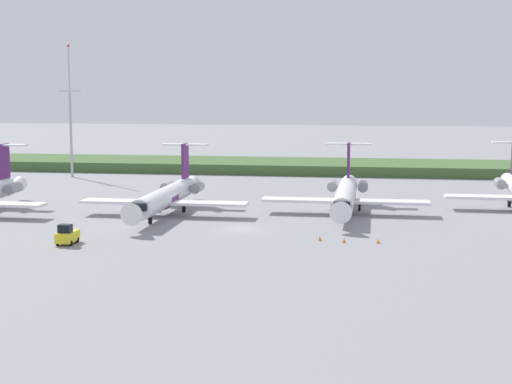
{
  "coord_description": "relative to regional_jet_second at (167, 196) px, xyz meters",
  "views": [
    {
      "loc": [
        15.9,
        -90.68,
        16.89
      ],
      "look_at": [
        0.0,
        12.15,
        3.0
      ],
      "focal_mm": 53.7,
      "sensor_mm": 36.0,
      "label": 1
    }
  ],
  "objects": [
    {
      "name": "regional_jet_second",
      "position": [
        0.0,
        0.0,
        0.0
      ],
      "size": [
        22.81,
        31.0,
        9.0
      ],
      "color": "white",
      "rests_on": "ground"
    },
    {
      "name": "regional_jet_third",
      "position": [
        24.14,
        5.16,
        0.0
      ],
      "size": [
        22.81,
        31.0,
        9.0
      ],
      "color": "white",
      "rests_on": "ground"
    },
    {
      "name": "antenna_mast",
      "position": [
        -30.46,
        41.1,
        8.05
      ],
      "size": [
        4.4,
        0.5,
        25.61
      ],
      "color": "#B2B2B7",
      "rests_on": "ground"
    },
    {
      "name": "ground_plane",
      "position": [
        11.99,
        20.14,
        -2.54
      ],
      "size": [
        500.0,
        500.0,
        0.0
      ],
      "primitive_type": "plane",
      "color": "gray"
    },
    {
      "name": "grass_berm",
      "position": [
        11.99,
        58.69,
        -1.5
      ],
      "size": [
        320.0,
        20.0,
        2.07
      ],
      "primitive_type": "cube",
      "color": "#426033",
      "rests_on": "ground"
    },
    {
      "name": "safety_cone_mid_marker",
      "position": [
        24.81,
        -16.29,
        -2.26
      ],
      "size": [
        0.44,
        0.44,
        0.55
      ],
      "primitive_type": "cone",
      "color": "orange",
      "rests_on": "ground"
    },
    {
      "name": "baggage_tug",
      "position": [
        -5.39,
        -21.78,
        -1.53
      ],
      "size": [
        1.72,
        3.2,
        2.3
      ],
      "color": "yellow",
      "rests_on": "ground"
    },
    {
      "name": "safety_cone_front_marker",
      "position": [
        22.05,
        -15.55,
        -2.26
      ],
      "size": [
        0.44,
        0.44,
        0.55
      ],
      "primitive_type": "cone",
      "color": "orange",
      "rests_on": "ground"
    },
    {
      "name": "safety_cone_rear_marker",
      "position": [
        28.54,
        -16.09,
        -2.26
      ],
      "size": [
        0.44,
        0.44,
        0.55
      ],
      "primitive_type": "cone",
      "color": "orange",
      "rests_on": "ground"
    }
  ]
}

